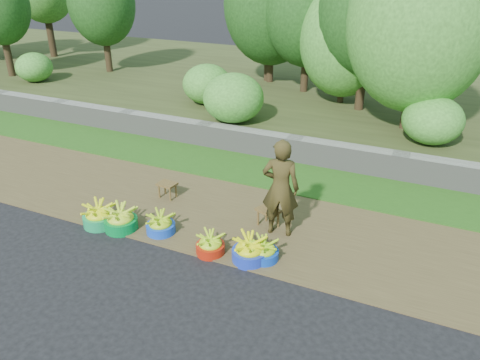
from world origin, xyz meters
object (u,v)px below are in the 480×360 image
at_px(stool_left, 167,186).
at_px(basin_f, 264,251).
at_px(basin_a, 99,216).
at_px(basin_c, 161,225).
at_px(vendor_woman, 281,188).
at_px(stool_right, 268,213).
at_px(basin_d, 210,245).
at_px(basin_b, 121,220).
at_px(basin_e, 249,251).

bearing_deg(stool_left, basin_f, -24.41).
distance_m(basin_a, basin_f, 2.90).
relative_size(basin_c, stool_left, 1.33).
bearing_deg(stool_left, basin_c, -62.77).
bearing_deg(basin_c, basin_a, -168.78).
xyz_separation_m(basin_c, vendor_woman, (1.76, 0.80, 0.67)).
bearing_deg(vendor_woman, stool_right, -35.62).
height_order(basin_f, vendor_woman, vendor_woman).
relative_size(basin_a, stool_left, 1.50).
bearing_deg(basin_d, basin_c, 170.45).
bearing_deg(basin_c, basin_f, 0.27).
height_order(basin_a, basin_b, basin_b).
distance_m(basin_f, stool_right, 0.95).
bearing_deg(basin_c, basin_b, -165.48).
bearing_deg(basin_d, basin_f, 12.53).
bearing_deg(basin_f, vendor_woman, 93.45).
distance_m(basin_f, stool_left, 2.60).
xyz_separation_m(basin_e, stool_left, (-2.18, 1.18, 0.08)).
xyz_separation_m(basin_c, basin_d, (1.01, -0.17, -0.01)).
bearing_deg(basin_d, stool_right, 64.16).
distance_m(stool_left, vendor_woman, 2.41).
distance_m(basin_a, stool_left, 1.40).
bearing_deg(basin_a, vendor_woman, 19.55).
height_order(basin_e, stool_right, basin_e).
xyz_separation_m(basin_d, basin_e, (0.62, 0.07, 0.03)).
xyz_separation_m(basin_d, basin_f, (0.80, 0.18, 0.00)).
distance_m(basin_f, vendor_woman, 1.04).
height_order(basin_b, basin_d, basin_b).
bearing_deg(stool_right, basin_e, -84.37).
height_order(basin_b, basin_e, basin_b).
relative_size(basin_c, basin_e, 0.90).
relative_size(basin_c, basin_d, 1.07).
relative_size(basin_d, basin_e, 0.84).
xyz_separation_m(basin_c, stool_left, (-0.56, 1.08, 0.10)).
bearing_deg(basin_a, basin_c, 11.22).
bearing_deg(basin_d, vendor_woman, 51.99).
xyz_separation_m(basin_f, stool_left, (-2.37, 1.07, 0.10)).
relative_size(basin_e, stool_left, 1.48).
bearing_deg(basin_c, stool_right, 30.62).
bearing_deg(basin_f, basin_c, -179.73).
bearing_deg(basin_a, stool_left, 67.92).
height_order(basin_e, stool_left, basin_e).
distance_m(basin_d, basin_e, 0.62).
bearing_deg(stool_right, basin_d, -115.84).
height_order(basin_d, basin_e, basin_e).
distance_m(basin_e, stool_left, 2.48).
bearing_deg(vendor_woman, basin_e, 70.71).
height_order(basin_c, stool_left, basin_c).
xyz_separation_m(basin_c, basin_e, (1.63, -0.10, 0.02)).
bearing_deg(basin_e, basin_d, -173.29).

